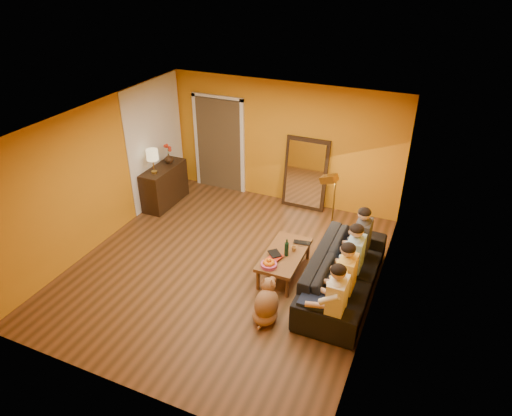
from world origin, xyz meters
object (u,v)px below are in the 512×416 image
at_px(table_lamp, 153,161).
at_px(person_mid_left, 346,279).
at_px(dog, 267,301).
at_px(person_far_right, 362,241).
at_px(laptop, 302,244).
at_px(mirror_frame, 306,174).
at_px(wine_bottle, 287,248).
at_px(vase, 169,158).
at_px(person_far_left, 336,302).
at_px(tumbler, 294,249).
at_px(sofa, 343,273).
at_px(person_mid_right, 355,258).
at_px(floor_lamp, 333,213).
at_px(sideboard, 165,185).
at_px(coffee_table, 284,263).

bearing_deg(table_lamp, person_mid_left, -19.22).
relative_size(dog, person_mid_left, 0.55).
xyz_separation_m(person_far_right, laptop, (-0.97, -0.24, -0.18)).
bearing_deg(person_far_right, mirror_frame, 131.22).
height_order(wine_bottle, vase, vase).
distance_m(person_far_left, person_mid_left, 0.55).
bearing_deg(laptop, tumbler, -112.66).
relative_size(mirror_frame, table_lamp, 2.98).
distance_m(sofa, tumbler, 0.92).
bearing_deg(tumbler, person_mid_right, -4.34).
distance_m(sofa, floor_lamp, 1.31).
xyz_separation_m(table_lamp, floor_lamp, (3.73, 0.07, -0.39)).
bearing_deg(sideboard, person_mid_right, -16.25).
relative_size(person_far_right, wine_bottle, 3.94).
bearing_deg(wine_bottle, mirror_frame, 101.19).
bearing_deg(dog, person_far_left, 2.89).
relative_size(table_lamp, sofa, 0.21).
relative_size(coffee_table, person_mid_left, 1.00).
relative_size(wine_bottle, vase, 1.47).
relative_size(mirror_frame, person_far_right, 1.25).
bearing_deg(vase, tumbler, -23.39).
bearing_deg(dog, mirror_frame, 97.39).
bearing_deg(table_lamp, vase, 90.00).
height_order(wine_bottle, laptop, wine_bottle).
xyz_separation_m(tumbler, laptop, (0.06, 0.23, -0.03)).
bearing_deg(person_far_right, person_mid_right, -90.00).
bearing_deg(person_far_left, tumbler, 131.06).
bearing_deg(sofa, coffee_table, 86.74).
bearing_deg(vase, dog, -38.78).
height_order(dog, vase, vase).
bearing_deg(sofa, person_mid_left, -163.89).
xyz_separation_m(person_mid_left, tumbler, (-1.03, 0.63, -0.15)).
bearing_deg(table_lamp, coffee_table, -17.49).
bearing_deg(floor_lamp, sideboard, -173.85).
distance_m(sideboard, coffee_table, 3.49).
distance_m(mirror_frame, wine_bottle, 2.50).
height_order(table_lamp, person_far_left, table_lamp).
bearing_deg(person_mid_right, tumbler, 175.66).
relative_size(floor_lamp, dog, 2.14).
bearing_deg(person_mid_right, person_mid_left, -90.00).
bearing_deg(person_far_right, floor_lamp, 142.35).
distance_m(dog, wine_bottle, 1.12).
distance_m(floor_lamp, person_far_right, 0.82).
xyz_separation_m(sofa, floor_lamp, (-0.51, 1.15, 0.36)).
bearing_deg(coffee_table, dog, -83.37).
xyz_separation_m(mirror_frame, person_far_left, (1.58, -3.45, -0.15)).
distance_m(mirror_frame, sofa, 2.88).
distance_m(sofa, person_mid_right, 0.30).
bearing_deg(floor_lamp, vase, -177.66).
distance_m(floor_lamp, wine_bottle, 1.23).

